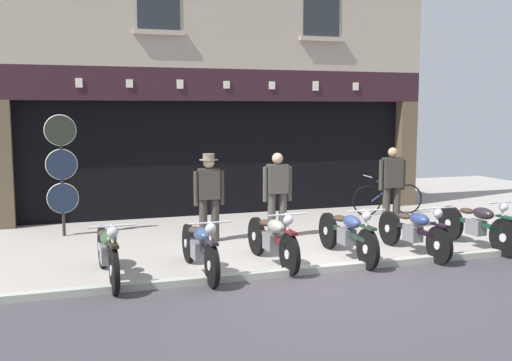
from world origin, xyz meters
The scene contains 15 objects.
ground centered at (0.00, -0.98, -0.04)m, with size 21.84×22.00×0.18m.
shop_facade centered at (0.00, 7.01, 1.71)m, with size 10.14×4.42×6.32m.
motorcycle_far_left centered at (-2.98, 0.67, 0.43)m, with size 0.62×2.08×0.92m.
motorcycle_left centered at (-1.68, 0.56, 0.41)m, with size 0.62×2.05×0.90m.
motorcycle_center_left centered at (-0.48, 0.73, 0.42)m, with size 0.62×1.97×0.91m.
motorcycle_center centered at (0.81, 0.71, 0.42)m, with size 0.62×2.06×0.91m.
motorcycle_center_right centered at (1.99, 0.61, 0.41)m, with size 0.62×2.01×0.90m.
motorcycle_right centered at (3.27, 0.63, 0.42)m, with size 0.62×1.98×0.92m.
salesman_left centered at (-1.02, 2.64, 0.89)m, with size 0.56×0.34×1.62m.
shopkeeper_center centered at (0.28, 2.55, 0.89)m, with size 0.56×0.26×1.61m.
salesman_right centered at (2.73, 2.53, 0.92)m, with size 0.56×0.27×1.66m.
tyre_sign_pole centered at (-3.55, 3.98, 1.35)m, with size 0.59×0.06×2.32m.
advert_board_near centered at (1.74, 5.40, 1.59)m, with size 0.80×0.03×1.07m.
advert_board_far centered at (2.84, 5.40, 1.54)m, with size 0.82×0.03×1.02m.
leaning_bicycle centered at (3.58, 4.09, 0.37)m, with size 1.71×0.50×0.94m.
Camera 1 is at (-3.60, -7.80, 2.43)m, focal length 41.70 mm.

